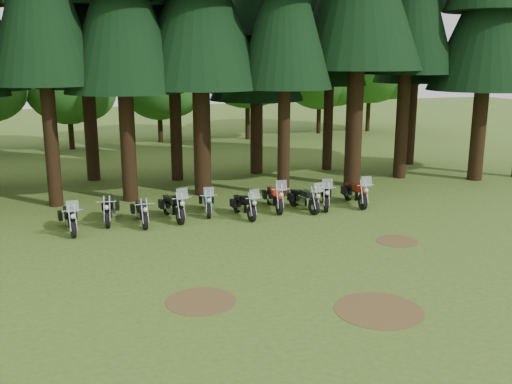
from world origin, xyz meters
The scene contains 20 objects.
ground centered at (0.00, 0.00, 0.00)m, with size 120.00×120.00×0.00m, color #375618.
pine_back_4 centered at (4.04, 13.25, 8.25)m, with size 4.94×4.94×13.78m.
decid_3 centered at (-4.71, 25.13, 4.51)m, with size 6.12×5.95×7.65m.
decid_4 centered at (1.58, 26.32, 4.37)m, with size 5.93×5.76×7.41m.
decid_5 centered at (8.29, 25.71, 6.23)m, with size 8.45×8.21×10.56m.
decid_6 centered at (14.85, 27.01, 5.20)m, with size 7.06×6.86×8.82m.
decid_7 centered at (19.46, 26.83, 6.22)m, with size 8.44×8.20×10.55m.
dirt_patch_0 centered at (-3.00, -2.00, 0.01)m, with size 1.80×1.80×0.01m, color #4C3D1E.
dirt_patch_1 centered at (4.50, 0.50, 0.01)m, with size 1.40×1.40×0.01m, color #4C3D1E.
dirt_patch_2 centered at (1.00, -4.00, 0.01)m, with size 2.20×2.20×0.01m, color #4C3D1E.
motorcycle_0 centered at (-5.88, 5.40, 0.47)m, with size 0.51×2.22×1.39m.
motorcycle_1 centered at (-4.42, 6.22, 0.45)m, with size 0.53×2.17×0.89m.
motorcycle_2 centered at (-3.32, 5.53, 0.44)m, with size 0.29×2.11×0.86m.
motorcycle_3 centered at (-2.08, 5.74, 0.48)m, with size 0.58×2.31×1.45m.
motorcycle_4 centered at (-0.63, 6.13, 0.43)m, with size 0.64×2.06×1.29m.
motorcycle_5 centered at (0.59, 5.14, 0.44)m, with size 0.46×2.10×1.32m.
motorcycle_6 centered at (2.11, 5.77, 0.49)m, with size 0.60×2.33×1.46m.
motorcycle_7 centered at (3.18, 5.24, 0.45)m, with size 0.60×2.16×1.35m.
motorcycle_8 centered at (4.21, 5.44, 0.48)m, with size 1.09×2.20×1.43m.
motorcycle_9 centered at (5.61, 5.32, 0.49)m, with size 0.58×2.32×1.46m.
Camera 1 is at (-6.27, -15.20, 6.06)m, focal length 40.00 mm.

